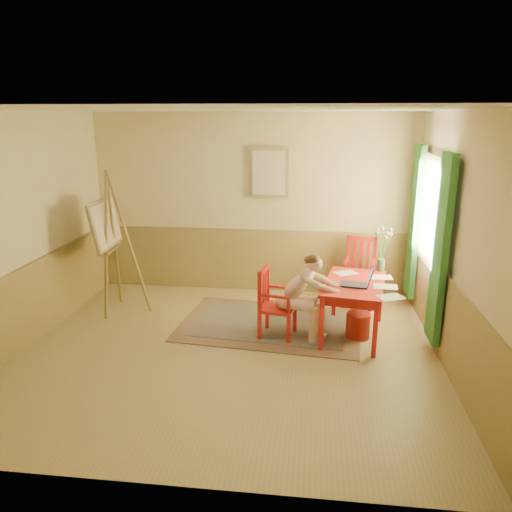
# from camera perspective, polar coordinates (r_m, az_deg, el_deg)

# --- Properties ---
(room) EXTENTS (5.04, 4.54, 2.84)m
(room) POSITION_cam_1_polar(r_m,az_deg,el_deg) (5.52, -3.26, 2.02)
(room) COLOR tan
(room) RESTS_ON ground
(wainscot) EXTENTS (5.00, 4.50, 1.00)m
(wainscot) POSITION_cam_1_polar(r_m,az_deg,el_deg) (6.53, -1.93, -3.98)
(wainscot) COLOR #A48A4C
(wainscot) RESTS_ON room
(window) EXTENTS (0.12, 2.01, 2.20)m
(window) POSITION_cam_1_polar(r_m,az_deg,el_deg) (6.68, 19.41, 3.12)
(window) COLOR white
(window) RESTS_ON room
(wall_portrait) EXTENTS (0.60, 0.05, 0.76)m
(wall_portrait) POSITION_cam_1_polar(r_m,az_deg,el_deg) (7.55, 1.50, 9.68)
(wall_portrait) COLOR #94814C
(wall_portrait) RESTS_ON room
(rug) EXTENTS (2.55, 1.83, 0.02)m
(rug) POSITION_cam_1_polar(r_m,az_deg,el_deg) (6.71, 1.72, -7.95)
(rug) COLOR #8C7251
(rug) RESTS_ON room
(table) EXTENTS (0.92, 1.31, 0.72)m
(table) POSITION_cam_1_polar(r_m,az_deg,el_deg) (6.31, 11.36, -3.78)
(table) COLOR red
(table) RESTS_ON room
(chair_left) EXTENTS (0.48, 0.47, 0.91)m
(chair_left) POSITION_cam_1_polar(r_m,az_deg,el_deg) (6.22, 2.15, -5.48)
(chair_left) COLOR red
(chair_left) RESTS_ON room
(chair_back) EXTENTS (0.51, 0.53, 1.01)m
(chair_back) POSITION_cam_1_polar(r_m,az_deg,el_deg) (7.43, 11.95, -1.81)
(chair_back) COLOR red
(chair_back) RESTS_ON room
(figure) EXTENTS (0.86, 0.44, 1.13)m
(figure) POSITION_cam_1_polar(r_m,az_deg,el_deg) (6.10, 5.38, -4.31)
(figure) COLOR beige
(figure) RESTS_ON room
(laptop) EXTENTS (0.44, 0.30, 0.24)m
(laptop) POSITION_cam_1_polar(r_m,az_deg,el_deg) (6.14, 11.95, -2.97)
(laptop) COLOR #1E2338
(laptop) RESTS_ON table
(papers) EXTENTS (0.81, 1.17, 0.00)m
(papers) POSITION_cam_1_polar(r_m,az_deg,el_deg) (6.29, 13.68, -3.07)
(papers) COLOR white
(papers) RESTS_ON table
(vase) EXTENTS (0.27, 0.29, 0.60)m
(vase) POSITION_cam_1_polar(r_m,az_deg,el_deg) (6.76, 14.51, 0.59)
(vase) COLOR #3F724C
(vase) RESTS_ON table
(wastebasket) EXTENTS (0.38, 0.38, 0.32)m
(wastebasket) POSITION_cam_1_polar(r_m,az_deg,el_deg) (6.43, 11.80, -7.92)
(wastebasket) COLOR #A92920
(wastebasket) RESTS_ON room
(easel) EXTENTS (0.70, 0.91, 2.04)m
(easel) POSITION_cam_1_polar(r_m,az_deg,el_deg) (7.13, -16.84, 2.96)
(easel) COLOR olive
(easel) RESTS_ON room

